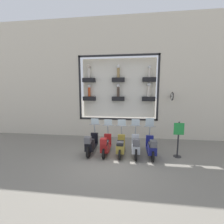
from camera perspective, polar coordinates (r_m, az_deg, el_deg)
ground_plane at (r=7.02m, az=-0.39°, el=-17.78°), size 120.00×120.00×0.00m
building_facade at (r=9.95m, az=2.36°, el=12.51°), size 1.18×36.00×7.62m
scooter_navy_0 at (r=7.38m, az=14.77°, el=-12.78°), size 1.80×0.61×1.68m
scooter_silver_1 at (r=7.32m, az=9.03°, el=-12.67°), size 1.81×0.60×1.62m
scooter_olive_2 at (r=7.40m, az=3.28°, el=-12.85°), size 1.80×0.60×1.58m
scooter_red_3 at (r=7.40m, az=-2.46°, el=-12.46°), size 1.80×0.60×1.57m
scooter_black_4 at (r=7.55m, az=-7.97°, el=-11.97°), size 1.81×0.60×1.60m
shop_sign_post at (r=7.64m, az=23.93°, el=-9.10°), size 0.36×0.45×1.67m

